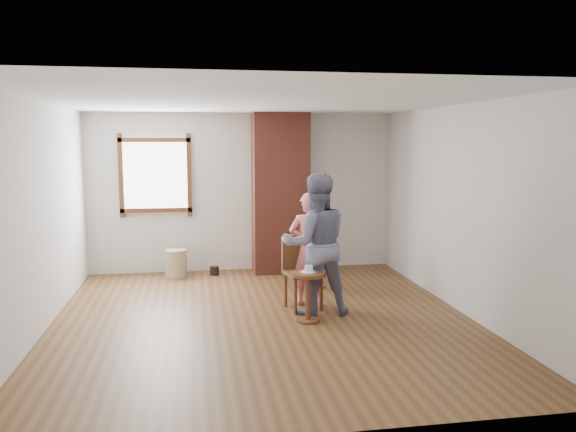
% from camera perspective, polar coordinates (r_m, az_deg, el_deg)
% --- Properties ---
extents(ground, '(5.50, 5.50, 0.00)m').
position_cam_1_polar(ground, '(6.91, -2.53, -10.44)').
color(ground, brown).
rests_on(ground, ground).
extents(room_shell, '(5.04, 5.52, 2.62)m').
position_cam_1_polar(room_shell, '(7.18, -3.66, 4.93)').
color(room_shell, silver).
rests_on(room_shell, ground).
extents(brick_chimney, '(0.90, 0.50, 2.60)m').
position_cam_1_polar(brick_chimney, '(9.17, -0.77, 2.32)').
color(brick_chimney, brown).
rests_on(brick_chimney, ground).
extents(stoneware_crock, '(0.35, 0.35, 0.44)m').
position_cam_1_polar(stoneware_crock, '(9.14, -11.29, -4.72)').
color(stoneware_crock, tan).
rests_on(stoneware_crock, ground).
extents(dark_pot, '(0.17, 0.17, 0.15)m').
position_cam_1_polar(dark_pot, '(9.17, -7.48, -5.52)').
color(dark_pot, black).
rests_on(dark_pot, ground).
extents(dining_chair_left, '(0.50, 0.50, 0.84)m').
position_cam_1_polar(dining_chair_left, '(8.31, 1.94, -4.01)').
color(dining_chair_left, brown).
rests_on(dining_chair_left, ground).
extents(dining_chair_right, '(0.51, 0.51, 0.93)m').
position_cam_1_polar(dining_chair_right, '(7.26, 1.33, -5.27)').
color(dining_chair_right, brown).
rests_on(dining_chair_right, ground).
extents(side_table, '(0.40, 0.40, 0.60)m').
position_cam_1_polar(side_table, '(6.73, 2.03, -7.37)').
color(side_table, brown).
rests_on(side_table, ground).
extents(cake_plate, '(0.18, 0.18, 0.01)m').
position_cam_1_polar(cake_plate, '(6.68, 2.04, -5.70)').
color(cake_plate, white).
rests_on(cake_plate, side_table).
extents(cake_slice, '(0.08, 0.07, 0.06)m').
position_cam_1_polar(cake_slice, '(6.67, 2.13, -5.42)').
color(cake_slice, white).
rests_on(cake_slice, cake_plate).
extents(man, '(0.88, 0.69, 1.76)m').
position_cam_1_polar(man, '(6.94, 2.85, -2.89)').
color(man, '#16173D').
rests_on(man, ground).
extents(person_pink, '(0.64, 0.52, 1.50)m').
position_cam_1_polar(person_pink, '(7.33, 2.22, -3.36)').
color(person_pink, '#FF7F83').
rests_on(person_pink, ground).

